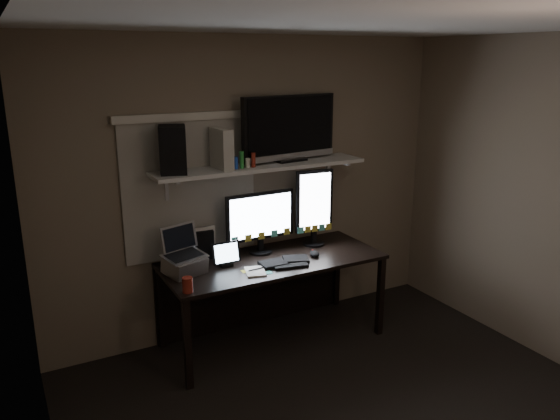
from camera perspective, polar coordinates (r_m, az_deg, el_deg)
ceiling at (r=2.99m, az=12.54°, el=18.80°), size 3.60×3.60×0.00m
back_wall at (r=4.64m, az=-2.92°, el=2.33°), size 3.60×0.00×3.60m
left_wall at (r=2.52m, az=-23.10°, el=-10.75°), size 0.00×3.60×3.60m
window_blinds at (r=4.41m, az=-9.31°, el=2.11°), size 1.10×0.02×1.10m
desk at (r=4.63m, az=-1.45°, el=-6.72°), size 1.80×0.75×0.73m
wall_shelf at (r=4.44m, az=-1.98°, el=4.57°), size 1.80×0.35×0.03m
monitor_landscape at (r=4.53m, az=-2.08°, el=-1.29°), size 0.61×0.08×0.54m
monitor_portrait at (r=4.71m, az=3.59°, el=0.28°), size 0.34×0.09×0.68m
keyboard at (r=4.38m, az=0.47°, el=-5.39°), size 0.44×0.24×0.03m
mouse at (r=4.54m, az=3.63°, el=-4.57°), size 0.10×0.13×0.04m
notepad at (r=4.21m, az=-2.60°, el=-6.44°), size 0.20×0.24×0.01m
tablet at (r=4.31m, az=-5.69°, el=-4.60°), size 0.23×0.10×0.20m
file_sorter at (r=4.48m, az=-8.28°, el=-3.50°), size 0.21×0.12×0.26m
laptop at (r=4.18m, az=-9.99°, el=-4.31°), size 0.38×0.34×0.35m
cup at (r=3.90m, az=-9.64°, el=-7.71°), size 0.09×0.09×0.11m
sticky_notes at (r=4.28m, az=-1.97°, el=-6.12°), size 0.29×0.22×0.00m
tv at (r=4.56m, az=0.97°, el=8.51°), size 0.92×0.28×0.54m
game_console at (r=4.26m, az=-6.13°, el=6.38°), size 0.10×0.27×0.31m
speaker at (r=4.15m, az=-11.14°, el=6.22°), size 0.26×0.28×0.36m
bottles at (r=4.27m, az=-4.02°, el=5.21°), size 0.21×0.06×0.13m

